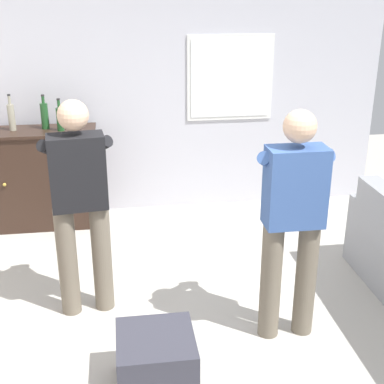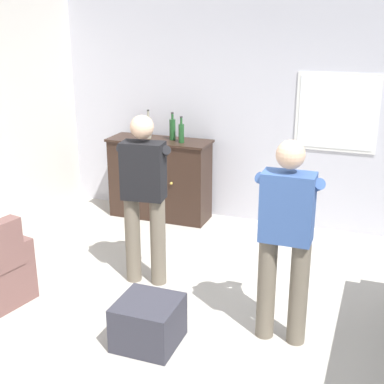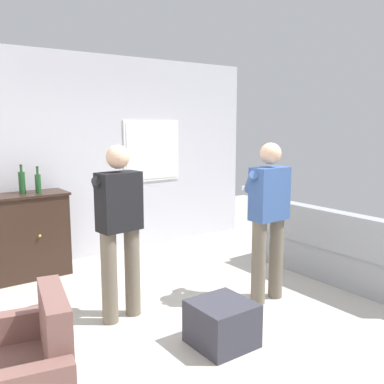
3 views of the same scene
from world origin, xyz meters
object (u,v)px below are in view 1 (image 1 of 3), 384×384
bottle_wine_green (45,115)px  person_standing_left (80,199)px  bottle_spirits_clear (11,116)px  person_standing_right (293,216)px  ottoman (156,362)px  sideboard_cabinet (34,179)px  bottle_liquor_amber (60,118)px

bottle_wine_green → person_standing_left: (0.42, -1.73, -0.24)m
bottle_spirits_clear → person_standing_right: 3.14m
person_standing_left → person_standing_right: same height
bottle_wine_green → bottle_spirits_clear: (-0.32, -0.02, 0.00)m
bottle_wine_green → bottle_spirits_clear: 0.32m
bottle_spirits_clear → person_standing_left: size_ratio=0.22×
bottle_wine_green → person_standing_right: (1.88, -2.25, -0.24)m
ottoman → person_standing_right: size_ratio=0.29×
ottoman → person_standing_left: person_standing_left is taller
bottle_wine_green → bottle_spirits_clear: size_ratio=0.95×
bottle_wine_green → bottle_spirits_clear: bearing=-175.9°
sideboard_cabinet → bottle_spirits_clear: (-0.16, 0.03, 0.66)m
bottle_wine_green → bottle_liquor_amber: size_ratio=1.07×
person_standing_left → bottle_wine_green: bearing=103.7°
bottle_wine_green → person_standing_left: 1.80m
person_standing_left → bottle_liquor_amber: bearing=99.2°
bottle_wine_green → ottoman: bearing=-71.7°
person_standing_left → bottle_spirits_clear: bearing=113.4°
bottle_liquor_amber → ottoman: (0.73, -2.59, -0.97)m
sideboard_cabinet → bottle_liquor_amber: size_ratio=4.04×
bottle_wine_green → ottoman: 3.01m
bottle_spirits_clear → person_standing_right: person_standing_right is taller
bottle_spirits_clear → person_standing_left: (0.74, -1.71, -0.24)m
bottle_liquor_amber → person_standing_right: bearing=-51.3°
bottle_liquor_amber → person_standing_right: size_ratio=0.19×
sideboard_cabinet → ottoman: 2.87m
ottoman → person_standing_left: bearing=115.9°
ottoman → person_standing_right: 1.32m
bottle_liquor_amber → person_standing_right: 2.76m
person_standing_left → ottoman: bearing=-64.1°
bottle_wine_green → bottle_liquor_amber: 0.19m
person_standing_left → person_standing_right: bearing=-19.4°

